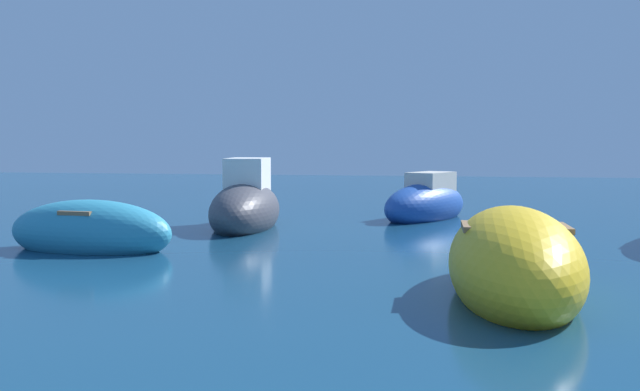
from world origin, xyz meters
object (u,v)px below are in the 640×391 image
at_px(moored_boat_3, 91,232).
at_px(moored_boat_6, 426,204).
at_px(moored_boat_2, 246,207).
at_px(moored_boat_5, 514,264).

distance_m(moored_boat_3, moored_boat_6, 9.48).
bearing_deg(moored_boat_3, moored_boat_2, -111.67).
bearing_deg(moored_boat_6, moored_boat_3, -15.40).
xyz_separation_m(moored_boat_3, moored_boat_6, (6.40, 6.99, 0.06)).
bearing_deg(moored_boat_6, moored_boat_5, 35.96).
xyz_separation_m(moored_boat_3, moored_boat_5, (7.92, -2.78, 0.09)).
height_order(moored_boat_5, moored_boat_6, moored_boat_6).
bearing_deg(moored_boat_5, moored_boat_2, -140.91).
relative_size(moored_boat_5, moored_boat_6, 1.10).
distance_m(moored_boat_2, moored_boat_3, 4.62).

